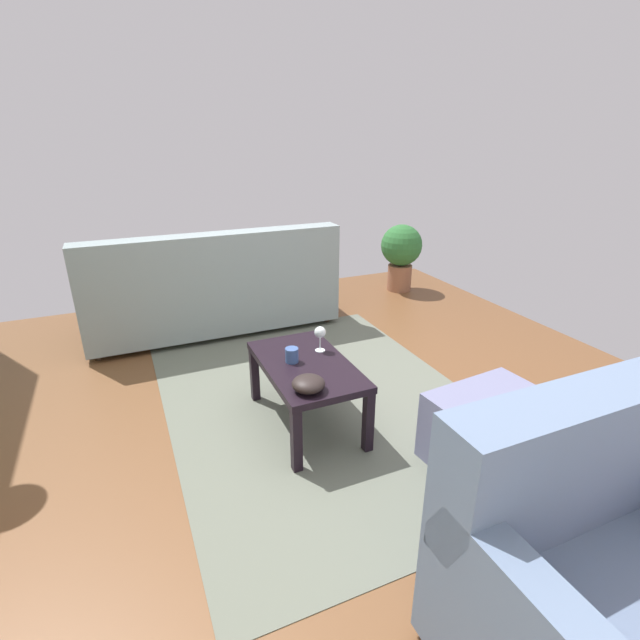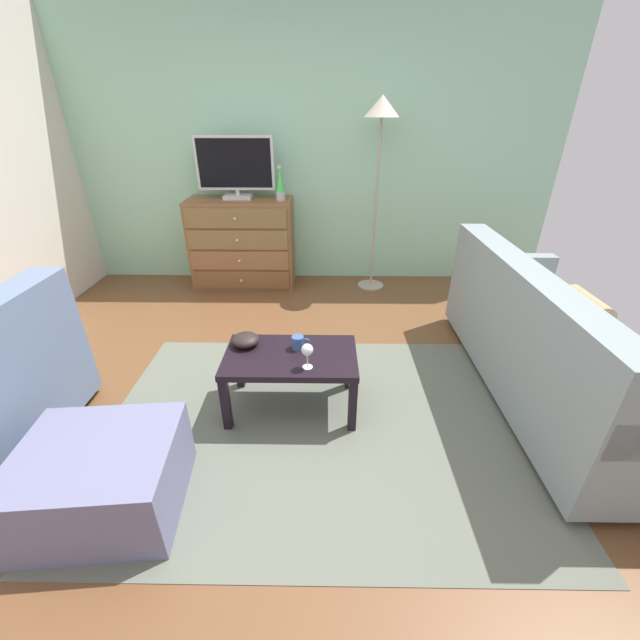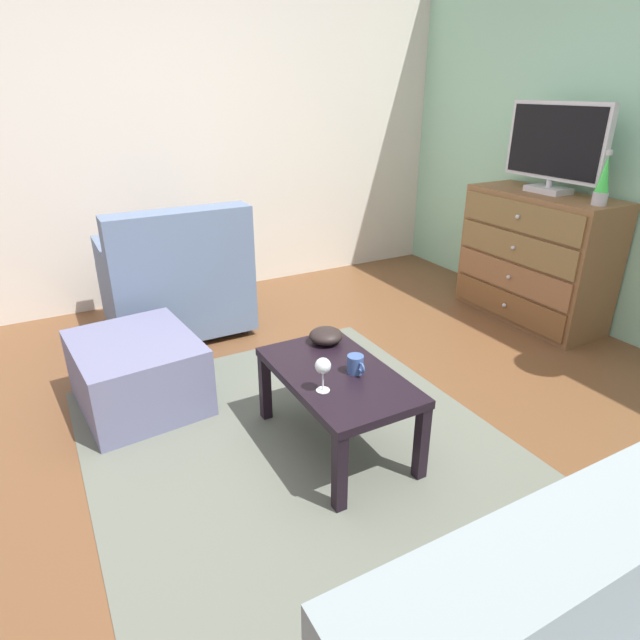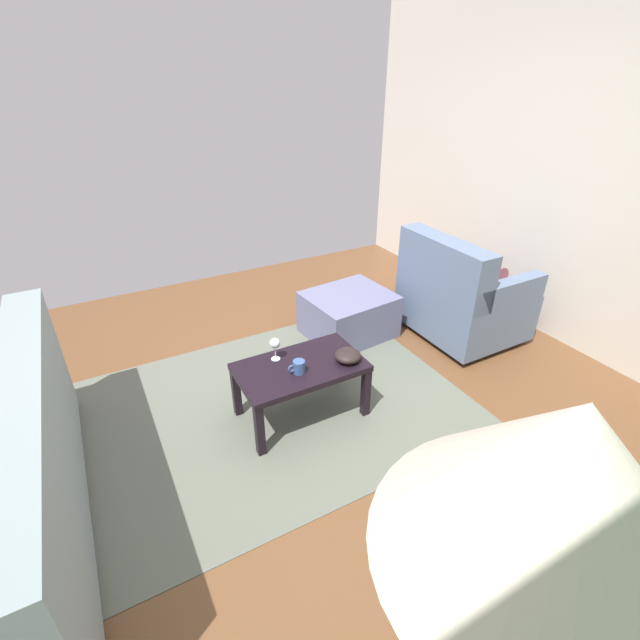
% 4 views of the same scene
% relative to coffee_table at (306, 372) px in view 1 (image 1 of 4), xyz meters
% --- Properties ---
extents(ground_plane, '(5.29, 5.15, 0.05)m').
position_rel_coffee_table_xyz_m(ground_plane, '(-0.04, 0.03, -0.37)').
color(ground_plane, brown).
extents(area_rug, '(2.60, 1.90, 0.01)m').
position_rel_coffee_table_xyz_m(area_rug, '(0.16, -0.17, -0.34)').
color(area_rug, '#606558').
rests_on(area_rug, ground_plane).
extents(coffee_table, '(0.82, 0.47, 0.40)m').
position_rel_coffee_table_xyz_m(coffee_table, '(0.00, 0.00, 0.00)').
color(coffee_table, black).
rests_on(coffee_table, ground_plane).
extents(wine_glass, '(0.07, 0.07, 0.16)m').
position_rel_coffee_table_xyz_m(wine_glass, '(0.11, -0.14, 0.17)').
color(wine_glass, silver).
rests_on(wine_glass, coffee_table).
extents(mug, '(0.11, 0.08, 0.08)m').
position_rel_coffee_table_xyz_m(mug, '(0.05, 0.07, 0.10)').
color(mug, '#3B5692').
rests_on(mug, coffee_table).
extents(bowl_decorative, '(0.17, 0.17, 0.08)m').
position_rel_coffee_table_xyz_m(bowl_decorative, '(-0.29, 0.10, 0.10)').
color(bowl_decorative, black).
rests_on(bowl_decorative, coffee_table).
extents(couch_large, '(0.85, 2.09, 0.90)m').
position_rel_coffee_table_xyz_m(couch_large, '(1.69, 0.20, 0.00)').
color(couch_large, '#332319').
rests_on(couch_large, ground_plane).
extents(armchair, '(0.80, 0.91, 0.91)m').
position_rel_coffee_table_xyz_m(armchair, '(-1.68, -0.31, 0.02)').
color(armchair, '#332319').
rests_on(armchair, ground_plane).
extents(ottoman, '(0.75, 0.66, 0.38)m').
position_rel_coffee_table_xyz_m(ottoman, '(-0.84, -0.75, -0.15)').
color(ottoman, slate).
rests_on(ottoman, ground_plane).
extents(potted_plant, '(0.44, 0.44, 0.72)m').
position_rel_coffee_table_xyz_m(potted_plant, '(1.96, -1.90, 0.09)').
color(potted_plant, brown).
rests_on(potted_plant, ground_plane).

